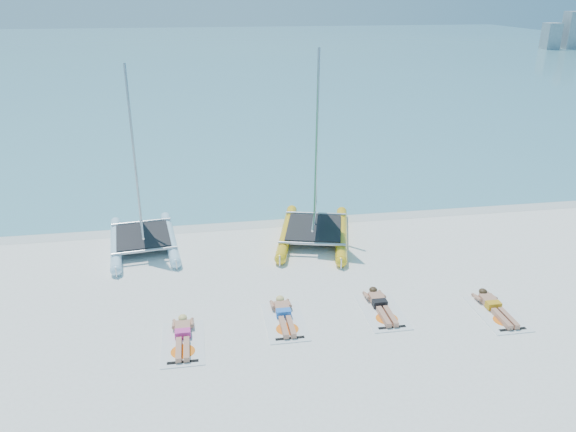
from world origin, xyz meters
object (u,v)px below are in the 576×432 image
object	(u,v)px
towel_b	(285,322)
sunbather_d	(494,306)
towel_c	(382,312)
catamaran_blue	(138,194)
sunbather_b	(284,314)
catamaran_yellow	(316,178)
sunbather_a	(183,335)
towel_d	(497,314)
sunbather_c	(380,304)
towel_a	(183,343)

from	to	relation	value
towel_b	sunbather_d	bearing A→B (deg)	-3.47
towel_c	sunbather_d	world-z (taller)	sunbather_d
catamaran_blue	towel_b	xyz separation A→B (m)	(3.83, -5.33, -1.74)
towel_b	sunbather_d	distance (m)	5.46
sunbather_b	catamaran_yellow	bearing A→B (deg)	69.87
sunbather_b	sunbather_a	bearing A→B (deg)	-168.46
catamaran_blue	towel_b	size ratio (longest dim) A/B	3.17
catamaran_blue	catamaran_yellow	world-z (taller)	catamaran_yellow
catamaran_yellow	sunbather_d	size ratio (longest dim) A/B	3.63
towel_c	sunbather_b	bearing A→B (deg)	176.85
towel_c	sunbather_d	xyz separation A→B (m)	(2.89, -0.38, 0.11)
towel_d	catamaran_blue	bearing A→B (deg)	147.77
towel_d	sunbather_c	bearing A→B (deg)	165.17
sunbather_d	sunbather_c	bearing A→B (deg)	168.78
catamaran_yellow	sunbather_d	distance (m)	6.97
sunbather_a	sunbather_d	size ratio (longest dim) A/B	1.00
sunbather_a	towel_b	xyz separation A→B (m)	(2.52, 0.32, -0.11)
towel_b	sunbather_d	world-z (taller)	sunbather_d
towel_b	towel_c	distance (m)	2.56
towel_c	towel_b	bearing A→B (deg)	-178.86
towel_b	sunbather_c	xyz separation A→B (m)	(2.56, 0.24, 0.11)
sunbather_a	towel_b	size ratio (longest dim) A/B	0.93
sunbather_c	towel_c	bearing A→B (deg)	-90.00
sunbather_b	sunbather_d	bearing A→B (deg)	-5.47
catamaran_yellow	sunbather_c	size ratio (longest dim) A/B	3.63
towel_a	sunbather_c	xyz separation A→B (m)	(5.08, 0.76, 0.11)
towel_b	towel_c	bearing A→B (deg)	1.14
sunbather_c	towel_d	bearing A→B (deg)	-14.83
catamaran_blue	towel_d	size ratio (longest dim) A/B	3.17
sunbather_a	towel_c	distance (m)	5.10
sunbather_d	sunbather_a	bearing A→B (deg)	179.95
sunbather_d	towel_d	bearing A→B (deg)	-90.00
towel_a	towel_d	bearing A→B (deg)	-0.05
catamaran_yellow	towel_a	distance (m)	7.61
catamaran_yellow	sunbather_c	world-z (taller)	catamaran_yellow
sunbather_b	towel_d	xyz separation A→B (m)	(5.45, -0.71, -0.11)
catamaran_yellow	towel_d	world-z (taller)	catamaran_yellow
sunbather_c	catamaran_yellow	bearing A→B (deg)	97.42
sunbather_a	catamaran_blue	bearing A→B (deg)	103.07
sunbather_d	catamaran_yellow	bearing A→B (deg)	121.99
towel_a	towel_d	distance (m)	7.97
towel_d	catamaran_yellow	bearing A→B (deg)	121.15
sunbather_a	sunbather_c	size ratio (longest dim) A/B	1.00
sunbather_a	sunbather_b	size ratio (longest dim) A/B	1.00
catamaran_yellow	towel_c	bearing A→B (deg)	-68.11
catamaran_blue	sunbather_a	world-z (taller)	catamaran_blue
catamaran_blue	sunbather_a	bearing A→B (deg)	-83.60
towel_a	sunbather_b	distance (m)	2.62
towel_d	sunbather_d	xyz separation A→B (m)	(0.00, 0.19, 0.11)
sunbather_c	towel_d	xyz separation A→B (m)	(2.89, -0.77, -0.11)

